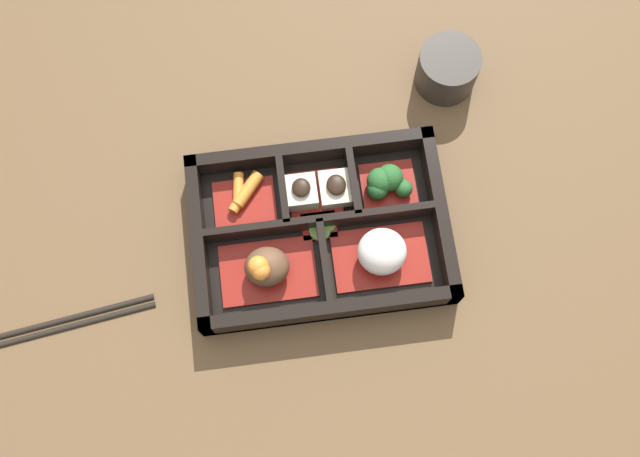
# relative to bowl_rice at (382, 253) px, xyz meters

# --- Properties ---
(ground_plane) EXTENTS (3.00, 3.00, 0.00)m
(ground_plane) POSITION_rel_bowl_rice_xyz_m (0.06, -0.04, -0.03)
(ground_plane) COLOR brown
(bento_base) EXTENTS (0.28, 0.20, 0.01)m
(bento_base) POSITION_rel_bowl_rice_xyz_m (0.06, -0.04, -0.03)
(bento_base) COLOR black
(bento_base) RESTS_ON ground_plane
(bento_rim) EXTENTS (0.28, 0.20, 0.04)m
(bento_rim) POSITION_rel_bowl_rice_xyz_m (0.06, -0.04, -0.01)
(bento_rim) COLOR black
(bento_rim) RESTS_ON ground_plane
(bowl_rice) EXTENTS (0.11, 0.07, 0.05)m
(bowl_rice) POSITION_rel_bowl_rice_xyz_m (0.00, 0.00, 0.00)
(bowl_rice) COLOR maroon
(bowl_rice) RESTS_ON bento_base
(bowl_stew) EXTENTS (0.11, 0.07, 0.06)m
(bowl_stew) POSITION_rel_bowl_rice_xyz_m (0.13, 0.00, 0.00)
(bowl_stew) COLOR maroon
(bowl_stew) RESTS_ON bento_base
(bowl_greens) EXTENTS (0.06, 0.06, 0.04)m
(bowl_greens) POSITION_rel_bowl_rice_xyz_m (-0.02, -0.08, -0.00)
(bowl_greens) COLOR maroon
(bowl_greens) RESTS_ON bento_base
(bowl_tofu) EXTENTS (0.08, 0.06, 0.03)m
(bowl_tofu) POSITION_rel_bowl_rice_xyz_m (0.06, -0.08, -0.01)
(bowl_tofu) COLOR maroon
(bowl_tofu) RESTS_ON bento_base
(bowl_carrots) EXTENTS (0.07, 0.06, 0.02)m
(bowl_carrots) POSITION_rel_bowl_rice_xyz_m (0.14, -0.09, -0.01)
(bowl_carrots) COLOR maroon
(bowl_carrots) RESTS_ON bento_base
(bowl_pickles) EXTENTS (0.04, 0.03, 0.01)m
(bowl_pickles) POSITION_rel_bowl_rice_xyz_m (0.06, -0.04, -0.02)
(bowl_pickles) COLOR maroon
(bowl_pickles) RESTS_ON bento_base
(tea_cup) EXTENTS (0.07, 0.07, 0.05)m
(tea_cup) POSITION_rel_bowl_rice_xyz_m (-0.11, -0.21, -0.00)
(tea_cup) COLOR #2D2823
(tea_cup) RESTS_ON ground_plane
(chopsticks) EXTENTS (0.22, 0.05, 0.01)m
(chopsticks) POSITION_rel_bowl_rice_xyz_m (0.37, 0.03, -0.03)
(chopsticks) COLOR black
(chopsticks) RESTS_ON ground_plane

